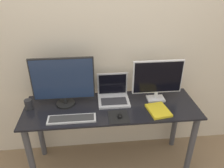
% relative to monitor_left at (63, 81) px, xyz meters
% --- Properties ---
extents(wall_back, '(7.00, 0.05, 2.50)m').
position_rel_monitor_left_xyz_m(wall_back, '(0.45, 0.26, 0.22)').
color(wall_back, beige).
rests_on(wall_back, ground_plane).
extents(desk, '(1.70, 0.57, 0.77)m').
position_rel_monitor_left_xyz_m(desk, '(0.45, -0.08, -0.42)').
color(desk, black).
rests_on(desk, ground_plane).
extents(monitor_left, '(0.59, 0.18, 0.49)m').
position_rel_monitor_left_xyz_m(monitor_left, '(0.00, 0.00, 0.00)').
color(monitor_left, black).
rests_on(monitor_left, desk).
extents(monitor_right, '(0.50, 0.12, 0.43)m').
position_rel_monitor_left_xyz_m(monitor_right, '(0.91, 0.00, -0.02)').
color(monitor_right, silver).
rests_on(monitor_right, desk).
extents(laptop, '(0.31, 0.26, 0.26)m').
position_rel_monitor_left_xyz_m(laptop, '(0.48, 0.05, -0.19)').
color(laptop, silver).
rests_on(laptop, desk).
extents(keyboard, '(0.43, 0.13, 0.02)m').
position_rel_monitor_left_xyz_m(keyboard, '(0.07, -0.26, -0.25)').
color(keyboard, silver).
rests_on(keyboard, desk).
extents(mousepad, '(0.18, 0.21, 0.00)m').
position_rel_monitor_left_xyz_m(mousepad, '(0.50, -0.26, -0.26)').
color(mousepad, black).
rests_on(mousepad, desk).
extents(mouse, '(0.04, 0.06, 0.03)m').
position_rel_monitor_left_xyz_m(mouse, '(0.51, -0.27, -0.24)').
color(mouse, black).
rests_on(mouse, mousepad).
extents(book, '(0.22, 0.26, 0.02)m').
position_rel_monitor_left_xyz_m(book, '(0.88, -0.21, -0.25)').
color(book, yellow).
rests_on(book, desk).
extents(mug, '(0.07, 0.07, 0.10)m').
position_rel_monitor_left_xyz_m(mug, '(-0.34, -0.05, -0.21)').
color(mug, '#262628').
rests_on(mug, desk).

